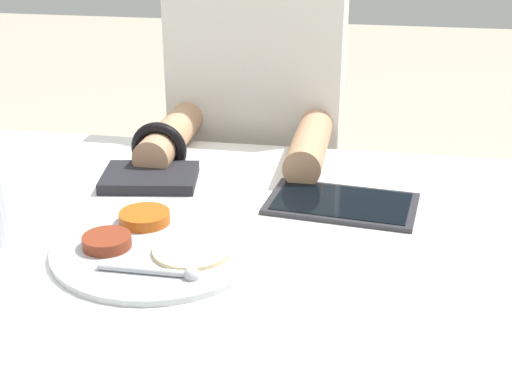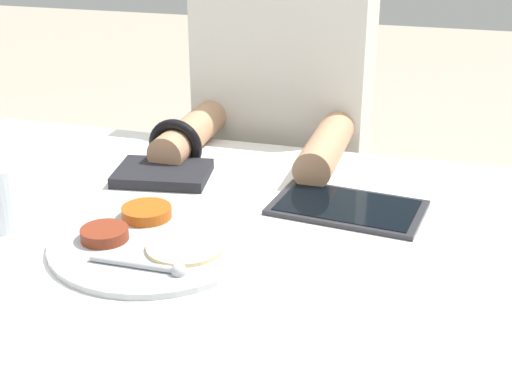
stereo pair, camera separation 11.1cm
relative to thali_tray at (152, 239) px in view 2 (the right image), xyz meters
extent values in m
cylinder|color=#B7BABF|center=(0.00, 0.00, 0.00)|extent=(0.32, 0.32, 0.01)
cylinder|color=#B75114|center=(-0.04, 0.07, 0.01)|extent=(0.08, 0.08, 0.02)
cylinder|color=maroon|center=(-0.07, -0.02, 0.01)|extent=(0.07, 0.07, 0.02)
cylinder|color=beige|center=(0.06, -0.02, 0.01)|extent=(0.11, 0.11, 0.01)
cylinder|color=#B7BABF|center=(0.01, -0.09, 0.01)|extent=(0.13, 0.01, 0.01)
sphere|color=#B7BABF|center=(0.08, -0.09, 0.01)|extent=(0.02, 0.02, 0.02)
cube|color=silver|center=(-0.09, 0.25, 0.00)|extent=(0.18, 0.15, 0.01)
cube|color=black|center=(-0.09, 0.25, 0.00)|extent=(0.19, 0.15, 0.02)
cube|color=#28282D|center=(0.26, 0.21, 0.00)|extent=(0.26, 0.18, 0.01)
cube|color=black|center=(0.26, 0.21, 0.00)|extent=(0.24, 0.15, 0.00)
cube|color=black|center=(0.05, 0.63, -0.53)|extent=(0.34, 0.22, 0.44)
cube|color=beige|center=(0.05, 0.63, -0.01)|extent=(0.37, 0.20, 0.60)
cylinder|color=tan|center=(-0.09, 0.41, 0.03)|extent=(0.07, 0.28, 0.07)
cylinder|color=tan|center=(0.19, 0.41, 0.03)|extent=(0.07, 0.28, 0.07)
torus|color=black|center=(-0.09, 0.33, 0.03)|extent=(0.11, 0.02, 0.11)
cylinder|color=silver|center=(-0.25, -0.01, 0.04)|extent=(0.07, 0.07, 0.10)
camera|label=1|loc=(0.31, -0.90, 0.49)|focal=50.00mm
camera|label=2|loc=(0.42, -0.88, 0.49)|focal=50.00mm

